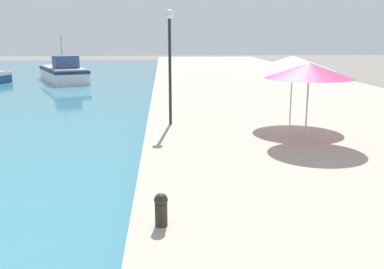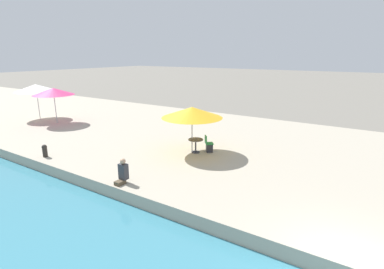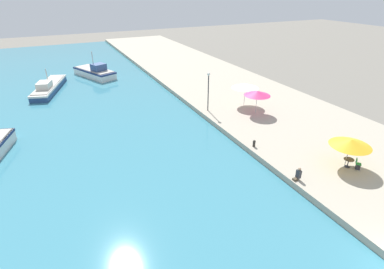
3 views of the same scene
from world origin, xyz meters
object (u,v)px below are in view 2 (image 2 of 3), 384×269
cafe_umbrella_pink (192,112)px  mooring_bollard (45,150)px  person_at_quay (123,172)px  cafe_umbrella_striped (36,88)px  cafe_umbrella_white (53,92)px  cafe_table (196,143)px  cafe_chair_left (209,146)px

cafe_umbrella_pink → mooring_bollard: cafe_umbrella_pink is taller
cafe_umbrella_pink → person_at_quay: 5.17m
person_at_quay → cafe_umbrella_striped: bearing=70.4°
cafe_umbrella_white → mooring_bollard: 8.51m
cafe_umbrella_striped → cafe_table: bearing=-91.5°
cafe_umbrella_striped → person_at_quay: bearing=-109.6°
cafe_umbrella_pink → cafe_umbrella_striped: size_ratio=0.98×
cafe_umbrella_striped → person_at_quay: (-5.37, -15.09, -2.02)m
cafe_table → cafe_umbrella_pink: bearing=119.3°
cafe_umbrella_white → cafe_table: 12.87m
cafe_umbrella_pink → cafe_umbrella_striped: (0.50, 15.32, 0.29)m
cafe_umbrella_pink → cafe_chair_left: 2.09m
cafe_table → mooring_bollard: size_ratio=1.22×
cafe_umbrella_white → person_at_quay: size_ratio=2.84×
cafe_umbrella_striped → cafe_table: size_ratio=4.13×
cafe_umbrella_pink → cafe_umbrella_white: 12.56m
cafe_table → person_at_quay: 4.98m
cafe_table → cafe_chair_left: size_ratio=0.88×
cafe_chair_left → cafe_umbrella_striped: bearing=-129.9°
cafe_umbrella_white → cafe_umbrella_striped: 2.78m
cafe_umbrella_white → cafe_table: size_ratio=3.74×
cafe_umbrella_striped → mooring_bollard: bearing=-119.4°
cafe_chair_left → cafe_table: bearing=-90.0°
person_at_quay → mooring_bollard: (0.11, 5.75, -0.12)m
cafe_chair_left → person_at_quay: (-5.43, 0.95, 0.14)m
cafe_umbrella_white → person_at_quay: bearing=-112.5°
cafe_umbrella_white → person_at_quay: 13.48m
person_at_quay → cafe_chair_left: bearing=-10.0°
cafe_umbrella_pink → mooring_bollard: (-4.76, 5.98, -1.85)m
cafe_table → mooring_bollard: 7.84m
cafe_umbrella_pink → cafe_table: 1.68m
cafe_table → cafe_chair_left: 0.75m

